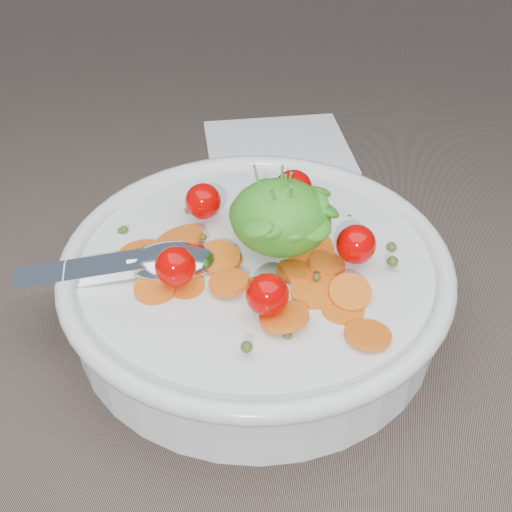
# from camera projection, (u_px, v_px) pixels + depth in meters

# --- Properties ---
(ground) EXTENTS (6.00, 6.00, 0.00)m
(ground) POSITION_uv_depth(u_px,v_px,m) (227.00, 299.00, 0.52)
(ground) COLOR brown
(ground) RESTS_ON ground
(bowl) EXTENTS (0.32, 0.29, 0.12)m
(bowl) POSITION_uv_depth(u_px,v_px,m) (256.00, 279.00, 0.49)
(bowl) COLOR silver
(bowl) RESTS_ON ground
(napkin) EXTENTS (0.19, 0.17, 0.01)m
(napkin) POSITION_uv_depth(u_px,v_px,m) (278.00, 148.00, 0.71)
(napkin) COLOR white
(napkin) RESTS_ON ground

